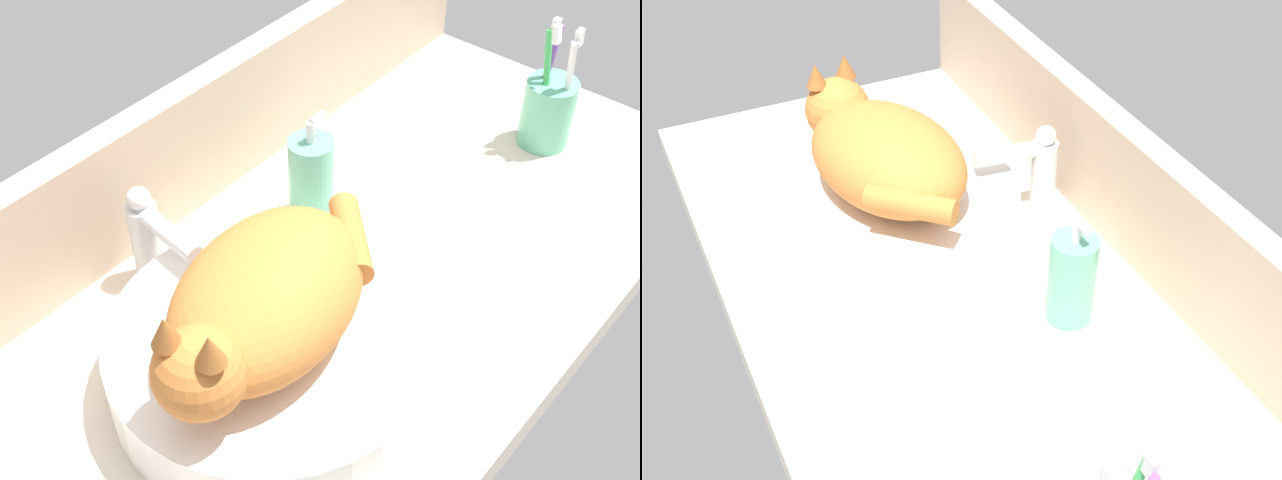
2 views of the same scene
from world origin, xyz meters
TOP-DOWN VIEW (x-y plane):
  - ground_plane at (0.00, 0.00)cm, footprint 114.25×53.42cm
  - backsplash_panel at (0.00, 24.91)cm, footprint 114.25×3.60cm
  - sink_basin at (-14.58, -2.96)cm, footprint 34.24×34.24cm
  - cat at (-15.90, -3.32)cm, footprint 32.13×21.94cm
  - faucet at (-12.21, 17.53)cm, footprint 4.04×11.86cm
  - soap_dispenser at (8.56, 10.98)cm, footprint 5.81×5.81cm

SIDE VIEW (x-z plane):
  - ground_plane at x=0.00cm, z-range -4.00..0.00cm
  - sink_basin at x=-14.58cm, z-range 0.00..7.72cm
  - soap_dispenser at x=8.56cm, z-range -1.53..13.49cm
  - faucet at x=-12.21cm, z-range 0.50..14.10cm
  - backsplash_panel at x=0.00cm, z-range 0.00..17.23cm
  - cat at x=-15.90cm, z-range 6.48..20.48cm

